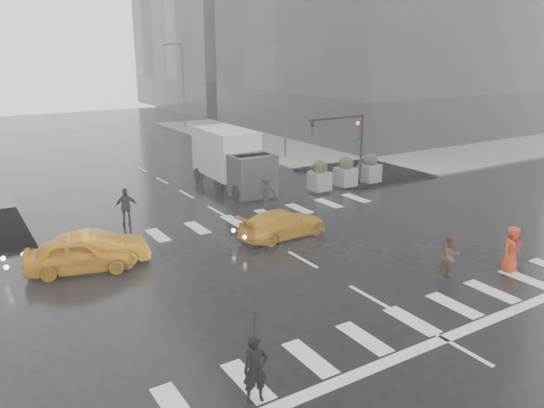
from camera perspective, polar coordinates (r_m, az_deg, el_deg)
ground at (r=21.87m, az=3.33°, el=-5.99°), size 120.00×120.00×0.00m
sidewalk_ne at (r=46.89m, az=10.53°, el=5.97°), size 35.00×35.00×0.15m
road_markings at (r=21.87m, az=3.33°, el=-5.98°), size 18.00×48.00×0.01m
traffic_signal_pole at (r=32.50m, az=8.30°, el=7.17°), size 4.45×0.42×4.50m
street_lamp_near at (r=41.37m, az=1.32°, el=11.69°), size 2.15×0.22×9.00m
street_lamp_far at (r=59.07m, az=-9.66°, el=12.87°), size 2.15×0.22×9.00m
planter_west at (r=31.85m, az=5.14°, el=2.99°), size 1.10×1.10×1.80m
planter_mid at (r=33.06m, az=7.92°, el=3.40°), size 1.10×1.10×1.80m
planter_east at (r=34.36m, az=10.49°, el=3.77°), size 1.10×1.10×1.80m
pedestrian_black at (r=13.01m, az=-1.82°, el=-14.73°), size 1.16×1.18×2.43m
pedestrian_brown at (r=20.92m, az=18.64°, el=-5.41°), size 0.91×0.75×1.71m
pedestrian_orange at (r=22.40m, az=24.38°, el=-4.42°), size 0.91×0.60×1.84m
pedestrian_far_a at (r=26.67m, az=-15.41°, el=-0.30°), size 1.17×0.80×1.87m
pedestrian_far_b at (r=28.43m, az=-0.67°, el=1.33°), size 1.33×0.93×1.87m
taxi_front at (r=21.82m, az=-19.95°, el=-5.10°), size 4.37×2.69×1.39m
taxi_mid at (r=22.22m, az=-18.38°, el=-4.61°), size 4.27×2.13×1.35m
taxi_rear at (r=24.23m, az=1.17°, el=-2.13°), size 3.95×2.06×1.25m
box_truck at (r=32.47m, az=-4.28°, el=4.92°), size 2.51×6.69×3.56m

